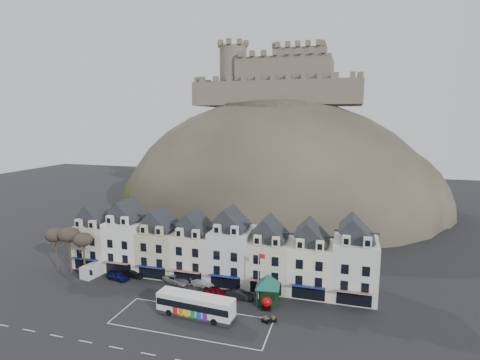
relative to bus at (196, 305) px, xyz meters
The scene contains 21 objects.
ground 3.83m from the bus, 127.10° to the right, with size 300.00×300.00×0.00m, color black.
coach_bay_markings 2.30m from the bus, 91.76° to the right, with size 22.00×7.50×0.01m, color silver.
townhouse_terrace 13.85m from the bus, 98.15° to the left, with size 54.40×9.35×11.80m.
castle_hill 66.27m from the bus, 90.68° to the left, with size 100.00×76.00×68.00m.
castle 82.71m from the bus, 91.20° to the left, with size 50.20×22.20×22.00m.
tree_left_far 32.41m from the bus, 165.90° to the left, with size 3.61×3.61×8.24m.
tree_left_mid 29.62m from the bus, 164.46° to the left, with size 3.78×3.78×8.64m.
tree_left_near 26.66m from the bus, 162.71° to the left, with size 3.43×3.43×7.84m.
bus is the anchor object (origin of this frame).
bus_shelter 11.48m from the bus, 36.84° to the left, with size 7.32×7.32×4.68m.
red_buoy 10.51m from the bus, 27.77° to the left, with size 1.60×1.60×1.98m.
flagpole 10.75m from the bus, 43.30° to the left, with size 1.12×0.34×7.93m.
white_van 24.57m from the bus, 160.97° to the left, with size 2.84×5.08×2.19m.
planter_west 10.11m from the bus, ahead, with size 1.12×0.80×1.01m.
planter_east 11.17m from the bus, ahead, with size 1.03×0.77×0.92m.
car_navy 19.59m from the bus, 157.31° to the left, with size 1.75×4.36×1.48m, color #0C0F3E.
car_black 18.54m from the bus, 149.85° to the left, with size 1.41×4.06×1.34m, color black.
car_silver 12.09m from the bus, 129.43° to the left, with size 2.32×4.94×1.40m, color gray.
car_white 9.74m from the bus, 106.00° to the left, with size 1.78×4.38×1.27m, color silver.
car_maroon 6.91m from the bus, 85.19° to the left, with size 1.65×4.11×1.40m, color #61050D.
car_charcoal 8.21m from the bus, 56.59° to the left, with size 1.51×4.32×1.42m, color black.
Camera 1 is at (22.21, -43.24, 28.04)m, focal length 28.00 mm.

